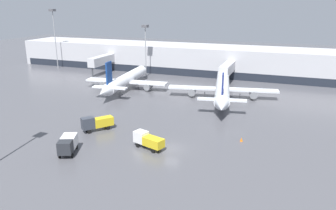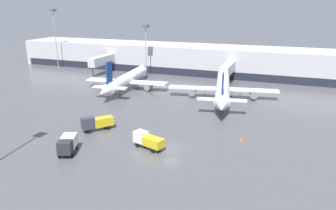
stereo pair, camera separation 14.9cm
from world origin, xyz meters
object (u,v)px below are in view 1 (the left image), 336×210
at_px(parked_jet_2, 223,87).
at_px(traffic_cone_3, 241,139).
at_px(apron_light_mast_2, 145,36).
at_px(apron_light_mast_1, 54,23).
at_px(parked_jet_0, 126,80).
at_px(service_truck_2, 68,144).
at_px(service_truck_0, 97,122).
at_px(service_truck_3, 148,140).

bearing_deg(parked_jet_2, traffic_cone_3, -172.25).
height_order(traffic_cone_3, apron_light_mast_2, apron_light_mast_2).
relative_size(parked_jet_2, apron_light_mast_1, 1.85).
xyz_separation_m(parked_jet_0, apron_light_mast_1, (-37.77, 18.59, 13.55)).
distance_m(service_truck_2, apron_light_mast_2, 58.79).
height_order(parked_jet_2, service_truck_0, parked_jet_2).
distance_m(parked_jet_0, traffic_cone_3, 43.55).
bearing_deg(traffic_cone_3, service_truck_3, -149.39).
relative_size(parked_jet_0, service_truck_0, 5.82).
relative_size(parked_jet_2, service_truck_0, 6.85).
height_order(service_truck_0, traffic_cone_3, service_truck_0).
xyz_separation_m(service_truck_0, apron_light_mast_1, (-47.09, 48.24, 14.61)).
height_order(service_truck_0, apron_light_mast_2, apron_light_mast_2).
xyz_separation_m(traffic_cone_3, apron_light_mast_1, (-73.17, 43.85, 15.86)).
bearing_deg(service_truck_0, apron_light_mast_1, -97.96).
xyz_separation_m(service_truck_3, apron_light_mast_2, (-22.97, 50.29, 11.63)).
bearing_deg(parked_jet_2, service_truck_3, 160.32).
distance_m(parked_jet_0, apron_light_mast_1, 44.23).
bearing_deg(traffic_cone_3, apron_light_mast_2, 131.28).
bearing_deg(service_truck_2, service_truck_0, 163.15).
bearing_deg(service_truck_2, traffic_cone_3, 97.24).
bearing_deg(parked_jet_0, traffic_cone_3, -131.17).
distance_m(service_truck_0, service_truck_3, 12.74).
xyz_separation_m(service_truck_0, traffic_cone_3, (26.08, 4.39, -1.26)).
xyz_separation_m(traffic_cone_3, apron_light_mast_2, (-36.91, 42.04, 12.78)).
relative_size(parked_jet_0, apron_light_mast_1, 1.57).
height_order(service_truck_0, apron_light_mast_1, apron_light_mast_1).
distance_m(service_truck_3, apron_light_mast_1, 80.25).
height_order(parked_jet_0, parked_jet_2, parked_jet_0).
bearing_deg(parked_jet_2, service_truck_0, 139.11).
bearing_deg(service_truck_0, parked_jet_0, -124.81).
height_order(service_truck_3, traffic_cone_3, service_truck_3).
xyz_separation_m(service_truck_2, apron_light_mast_2, (-11.84, 56.43, 11.48)).
xyz_separation_m(parked_jet_2, traffic_cone_3, (8.64, -25.72, -2.59)).
bearing_deg(service_truck_0, service_truck_3, 110.07).
height_order(parked_jet_0, apron_light_mast_1, apron_light_mast_1).
height_order(parked_jet_0, traffic_cone_3, parked_jet_0).
bearing_deg(service_truck_2, parked_jet_0, 172.00).
relative_size(service_truck_0, service_truck_2, 1.07).
height_order(parked_jet_2, service_truck_3, parked_jet_2).
bearing_deg(traffic_cone_3, apron_light_mast_1, 149.06).
distance_m(parked_jet_2, traffic_cone_3, 27.26).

